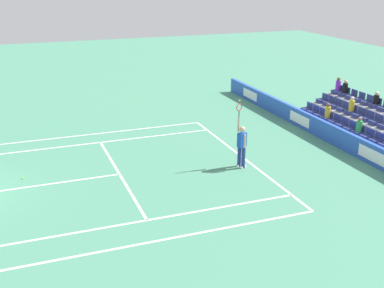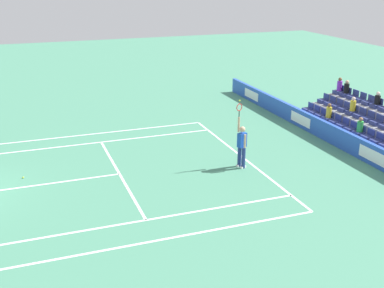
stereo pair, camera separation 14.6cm
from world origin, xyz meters
name	(u,v)px [view 1 (the left image)]	position (x,y,z in m)	size (l,w,h in m)	color
line_baseline	(242,157)	(0.00, -11.89, 0.00)	(10.97, 0.10, 0.01)	white
line_service	(120,174)	(0.00, -6.40, 0.00)	(8.23, 0.10, 0.01)	white
line_centre_service	(37,186)	(0.00, -3.20, 0.00)	(0.10, 6.40, 0.01)	white
line_singles_sideline_left	(91,143)	(4.12, -5.95, 0.00)	(0.10, 11.89, 0.01)	white
line_singles_sideline_right	(134,223)	(-4.12, -5.95, 0.00)	(0.10, 11.89, 0.01)	white
line_doubles_sideline_left	(86,135)	(5.49, -5.95, 0.00)	(0.10, 11.89, 0.01)	white
line_doubles_sideline_right	(145,243)	(-5.49, -5.95, 0.00)	(0.10, 11.89, 0.01)	white
line_centre_mark	(240,157)	(0.00, -11.79, 0.00)	(0.10, 0.20, 0.01)	white
sponsor_barrier	(334,135)	(0.00, -16.65, 0.45)	(22.62, 0.22, 0.90)	blue
tennis_player	(242,145)	(-1.01, -11.33, 0.99)	(0.54, 0.43, 2.85)	navy
stadium_stand	(374,128)	(-0.01, -18.97, 0.55)	(8.68, 2.85, 2.20)	gray
loose_tennis_ball	(23,178)	(0.88, -2.73, 0.03)	(0.07, 0.07, 0.07)	#D1E533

